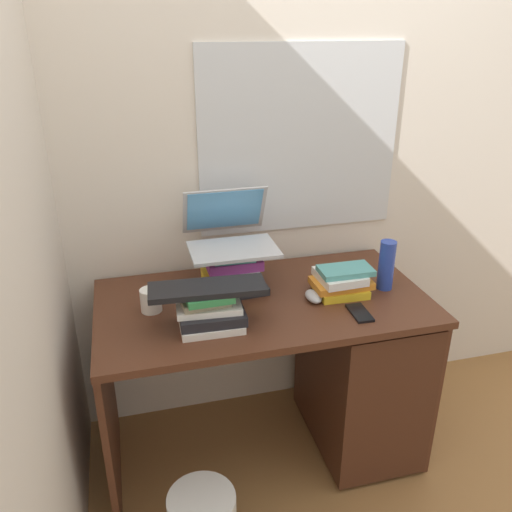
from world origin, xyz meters
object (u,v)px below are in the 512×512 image
object	(u,v)px
cell_phone	(360,313)
book_stack_keyboard_riser	(210,311)
water_bottle	(386,265)
laptop	(230,232)
computer_mouse	(313,296)
keyboard	(207,288)
desk	(338,364)
mug	(151,300)
book_stack_side	(341,281)
book_stack_tall	(233,272)

from	to	relation	value
cell_phone	book_stack_keyboard_riser	bearing A→B (deg)	175.20
book_stack_keyboard_riser	water_bottle	xyz separation A→B (m)	(0.76, 0.11, 0.05)
laptop	computer_mouse	world-z (taller)	laptop
keyboard	book_stack_keyboard_riser	bearing A→B (deg)	-42.23
desk	mug	world-z (taller)	mug
desk	book_stack_keyboard_riser	distance (m)	0.72
computer_mouse	mug	world-z (taller)	mug
desk	mug	xyz separation A→B (m)	(-0.77, 0.05, 0.40)
book_stack_side	cell_phone	bearing A→B (deg)	-88.34
keyboard	computer_mouse	size ratio (longest dim) A/B	4.04
laptop	desk	bearing A→B (deg)	-25.73
desk	computer_mouse	size ratio (longest dim) A/B	12.73
mug	cell_phone	xyz separation A→B (m)	(0.77, -0.23, -0.04)
book_stack_tall	book_stack_side	world-z (taller)	book_stack_tall
book_stack_side	laptop	bearing A→B (deg)	153.18
book_stack_tall	book_stack_side	distance (m)	0.44
book_stack_keyboard_riser	laptop	world-z (taller)	laptop
mug	cell_phone	size ratio (longest dim) A/B	0.87
book_stack_side	water_bottle	world-z (taller)	water_bottle
book_stack_keyboard_riser	keyboard	distance (m)	0.09
book_stack_keyboard_riser	water_bottle	distance (m)	0.77
desk	computer_mouse	world-z (taller)	computer_mouse
keyboard	computer_mouse	bearing A→B (deg)	13.77
desk	laptop	bearing A→B (deg)	154.27
book_stack_tall	keyboard	world-z (taller)	book_stack_tall
book_stack_side	water_bottle	xyz separation A→B (m)	(0.20, -0.00, 0.05)
book_stack_keyboard_riser	computer_mouse	world-z (taller)	book_stack_keyboard_riser
book_stack_tall	water_bottle	distance (m)	0.63
cell_phone	mug	bearing A→B (deg)	165.33
book_stack_keyboard_riser	laptop	xyz separation A→B (m)	(0.15, 0.32, 0.17)
laptop	cell_phone	xyz separation A→B (m)	(0.42, -0.39, -0.23)
computer_mouse	mug	bearing A→B (deg)	172.63
mug	water_bottle	distance (m)	0.96
desk	book_stack_tall	world-z (taller)	book_stack_tall
book_stack_keyboard_riser	laptop	distance (m)	0.39
cell_phone	book_stack_side	bearing A→B (deg)	93.55
book_stack_tall	keyboard	xyz separation A→B (m)	(-0.15, -0.25, 0.07)
book_stack_tall	laptop	bearing A→B (deg)	89.10
laptop	mug	distance (m)	0.42
book_stack_keyboard_riser	laptop	bearing A→B (deg)	65.50
cell_phone	desk	bearing A→B (deg)	89.08
computer_mouse	book_stack_tall	bearing A→B (deg)	149.36
book_stack_side	mug	size ratio (longest dim) A/B	2.04
book_stack_side	desk	bearing A→B (deg)	13.40
book_stack_tall	mug	world-z (taller)	book_stack_tall
book_stack_tall	book_stack_keyboard_riser	xyz separation A→B (m)	(-0.14, -0.25, -0.02)
water_bottle	desk	bearing A→B (deg)	178.43
mug	water_bottle	world-z (taller)	water_bottle
book_stack_side	cell_phone	distance (m)	0.18
laptop	water_bottle	size ratio (longest dim) A/B	1.67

